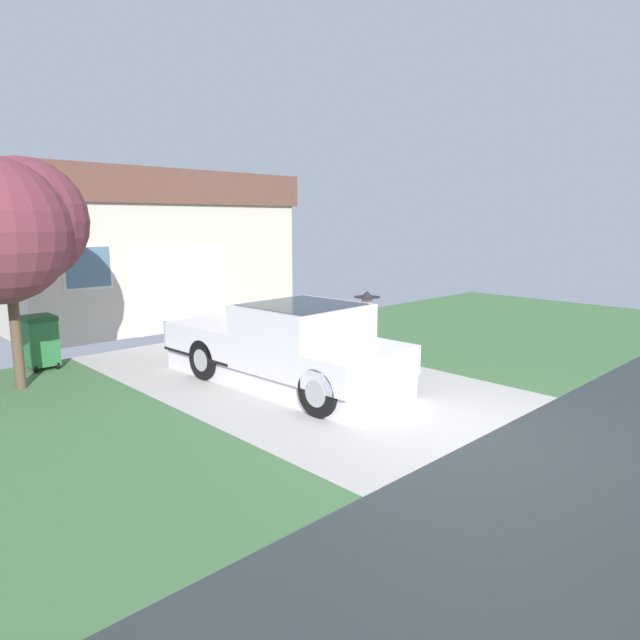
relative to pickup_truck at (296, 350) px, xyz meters
name	(u,v)px	position (x,y,z in m)	size (l,w,h in m)	color
ground	(618,479)	(0.28, -5.64, -0.72)	(29.20, 18.60, 0.18)	#BAB5AF
pickup_truck	(296,350)	(0.00, 0.00, 0.00)	(2.37, 5.17, 1.60)	silver
person_with_hat	(367,327)	(1.56, -0.40, 0.28)	(0.53, 0.53, 1.73)	brown
handbag	(375,370)	(1.55, -0.64, -0.56)	(0.35, 0.17, 0.47)	tan
house_with_garage	(140,247)	(1.33, 8.90, 1.57)	(8.54, 5.31, 4.51)	beige
front_yard_tree	(7,227)	(-3.84, 3.38, 2.29)	(3.04, 2.89, 4.27)	brown
wheeled_trash_bin	(40,340)	(-3.07, 4.72, -0.09)	(0.60, 0.72, 1.14)	#286B38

